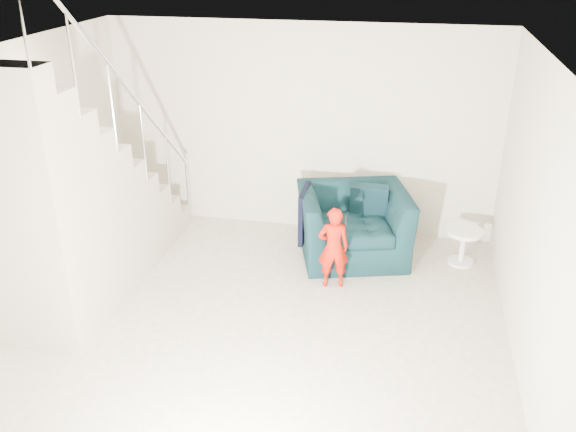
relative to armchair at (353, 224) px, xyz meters
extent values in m
plane|color=gray|center=(-0.79, -2.04, -0.42)|extent=(5.50, 5.50, 0.00)
plane|color=silver|center=(-0.79, -2.04, 2.28)|extent=(5.50, 5.50, 0.00)
plane|color=#BFB89B|center=(-0.79, 0.71, 0.93)|extent=(5.00, 0.00, 5.00)
plane|color=#BFB89B|center=(1.71, -2.04, 0.93)|extent=(0.00, 5.50, 5.50)
imported|color=black|center=(0.00, 0.00, 0.00)|extent=(1.55, 1.44, 0.84)
imported|color=#9F1205|center=(-0.14, -0.77, 0.06)|extent=(0.39, 0.30, 0.96)
cylinder|color=white|center=(1.32, 0.06, 0.00)|extent=(0.45, 0.45, 0.04)
cylinder|color=white|center=(1.32, 0.06, -0.22)|extent=(0.07, 0.07, 0.40)
cylinder|color=white|center=(1.32, 0.06, -0.40)|extent=(0.31, 0.31, 0.03)
cube|color=#ADA089|center=(-2.79, 0.31, -0.28)|extent=(1.00, 0.30, 0.27)
cube|color=#ADA089|center=(-2.79, 0.01, -0.15)|extent=(1.00, 0.30, 0.54)
cube|color=#ADA089|center=(-2.79, -0.29, -0.01)|extent=(1.00, 0.30, 0.81)
cube|color=#ADA089|center=(-2.79, -0.59, 0.12)|extent=(1.00, 0.30, 1.08)
cube|color=#ADA089|center=(-2.79, -0.89, 0.26)|extent=(1.00, 0.30, 1.35)
cube|color=#ADA089|center=(-2.79, -1.19, 0.39)|extent=(1.00, 0.30, 1.62)
cube|color=#ADA089|center=(-2.79, -1.49, 0.53)|extent=(1.00, 0.30, 1.89)
cube|color=#ADA089|center=(-2.79, -1.79, 0.66)|extent=(1.00, 0.30, 2.16)
cube|color=#ADA089|center=(-2.79, -2.09, 0.80)|extent=(1.00, 0.30, 2.43)
cube|color=#ADA089|center=(-2.79, -2.39, 0.93)|extent=(1.00, 0.30, 2.70)
cylinder|color=silver|center=(-2.29, -1.04, 1.83)|extent=(0.04, 3.03, 2.73)
cylinder|color=silver|center=(-2.29, 0.46, 0.08)|extent=(0.04, 0.04, 1.00)
cube|color=black|center=(0.17, 0.20, 0.24)|extent=(0.46, 0.22, 0.45)
cube|color=black|center=(-0.60, -0.04, 0.11)|extent=(0.06, 0.57, 0.64)
cube|color=black|center=(-0.01, -0.77, 0.41)|extent=(0.03, 0.05, 0.10)
camera|label=1|loc=(0.58, -6.72, 3.20)|focal=38.00mm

